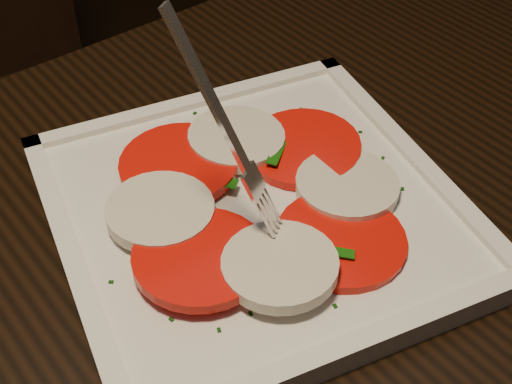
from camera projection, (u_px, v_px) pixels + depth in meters
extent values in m
cube|color=black|center=(390.00, 266.00, 0.56)|extent=(1.22, 0.83, 0.04)
cylinder|color=black|center=(437.00, 143.00, 1.25)|extent=(0.06, 0.06, 0.71)
cylinder|color=black|center=(172.00, 284.00, 1.21)|extent=(0.04, 0.04, 0.41)
cylinder|color=black|center=(89.00, 166.00, 1.43)|extent=(0.04, 0.04, 0.41)
cube|color=white|center=(256.00, 213.00, 0.56)|extent=(0.37, 0.37, 0.01)
cylinder|color=#E90A05|center=(341.00, 240.00, 0.53)|extent=(0.10, 0.10, 0.02)
cylinder|color=beige|center=(347.00, 186.00, 0.56)|extent=(0.08, 0.08, 0.01)
cylinder|color=#E90A05|center=(303.00, 148.00, 0.60)|extent=(0.10, 0.10, 0.01)
cylinder|color=beige|center=(236.00, 139.00, 0.60)|extent=(0.08, 0.08, 0.01)
cylinder|color=#E90A05|center=(179.00, 164.00, 0.58)|extent=(0.10, 0.10, 0.01)
cylinder|color=beige|center=(160.00, 211.00, 0.54)|extent=(0.08, 0.08, 0.01)
cylinder|color=#E90A05|center=(200.00, 257.00, 0.50)|extent=(0.10, 0.10, 0.02)
cylinder|color=beige|center=(280.00, 265.00, 0.50)|extent=(0.08, 0.08, 0.02)
cube|color=#17580F|center=(278.00, 149.00, 0.59)|extent=(0.04, 0.03, 0.01)
cube|color=#17580F|center=(164.00, 185.00, 0.56)|extent=(0.04, 0.03, 0.00)
cube|color=#17580F|center=(332.00, 251.00, 0.51)|extent=(0.03, 0.03, 0.01)
cube|color=#17580F|center=(275.00, 244.00, 0.51)|extent=(0.04, 0.03, 0.00)
cube|color=#17580F|center=(224.00, 152.00, 0.59)|extent=(0.01, 0.03, 0.00)
cube|color=#17580F|center=(197.00, 176.00, 0.57)|extent=(0.05, 0.02, 0.00)
cube|color=#17580F|center=(213.00, 179.00, 0.56)|extent=(0.03, 0.04, 0.00)
cube|color=#0B380A|center=(361.00, 283.00, 0.50)|extent=(0.00, 0.00, 0.00)
cube|color=#0B380A|center=(111.00, 282.00, 0.50)|extent=(0.00, 0.00, 0.00)
cube|color=#0B380A|center=(151.00, 170.00, 0.59)|extent=(0.00, 0.00, 0.00)
cube|color=#0B380A|center=(301.00, 109.00, 0.65)|extent=(0.00, 0.00, 0.00)
cube|color=#0B380A|center=(396.00, 202.00, 0.56)|extent=(0.00, 0.00, 0.00)
cube|color=#0B380A|center=(383.00, 158.00, 0.60)|extent=(0.00, 0.00, 0.00)
cube|color=#0B380A|center=(200.00, 290.00, 0.50)|extent=(0.00, 0.00, 0.00)
cube|color=#0B380A|center=(195.00, 113.00, 0.64)|extent=(0.00, 0.00, 0.00)
cube|color=#0B380A|center=(144.00, 250.00, 0.52)|extent=(0.00, 0.00, 0.00)
cube|color=#0B380A|center=(315.00, 302.00, 0.49)|extent=(0.00, 0.00, 0.00)
cube|color=#0B380A|center=(360.00, 132.00, 0.62)|extent=(0.00, 0.00, 0.00)
cube|color=#0B380A|center=(219.00, 330.00, 0.47)|extent=(0.00, 0.00, 0.00)
cube|color=#0B380A|center=(215.00, 128.00, 0.63)|extent=(0.00, 0.00, 0.00)
cube|color=#0B380A|center=(194.00, 295.00, 0.49)|extent=(0.00, 0.00, 0.00)
cube|color=#0B380A|center=(200.00, 119.00, 0.64)|extent=(0.00, 0.00, 0.00)
cube|color=#0B380A|center=(122.00, 172.00, 0.58)|extent=(0.00, 0.00, 0.00)
cube|color=#0B380A|center=(335.00, 306.00, 0.49)|extent=(0.00, 0.00, 0.00)
cube|color=#0B380A|center=(402.00, 189.00, 0.57)|extent=(0.00, 0.00, 0.00)
cube|color=#0B380A|center=(206.00, 294.00, 0.49)|extent=(0.00, 0.00, 0.00)
cube|color=#0B380A|center=(221.00, 135.00, 0.62)|extent=(0.00, 0.00, 0.00)
cube|color=#0B380A|center=(216.00, 122.00, 0.63)|extent=(0.00, 0.00, 0.00)
cube|color=#0B380A|center=(221.00, 309.00, 0.48)|extent=(0.00, 0.00, 0.00)
cube|color=#0B380A|center=(311.00, 121.00, 0.63)|extent=(0.00, 0.00, 0.00)
cube|color=#0B380A|center=(171.00, 320.00, 0.48)|extent=(0.00, 0.00, 0.00)
cube|color=#0B380A|center=(251.00, 313.00, 0.48)|extent=(0.00, 0.00, 0.00)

